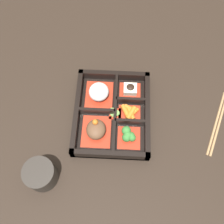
# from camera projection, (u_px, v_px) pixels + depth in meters

# --- Properties ---
(ground_plane) EXTENTS (3.00, 3.00, 0.00)m
(ground_plane) POSITION_uv_depth(u_px,v_px,m) (112.00, 115.00, 0.79)
(ground_plane) COLOR black
(bento_base) EXTENTS (0.27, 0.22, 0.01)m
(bento_base) POSITION_uv_depth(u_px,v_px,m) (112.00, 115.00, 0.79)
(bento_base) COLOR black
(bento_base) RESTS_ON ground_plane
(bento_rim) EXTENTS (0.27, 0.22, 0.04)m
(bento_rim) POSITION_uv_depth(u_px,v_px,m) (113.00, 113.00, 0.77)
(bento_rim) COLOR black
(bento_rim) RESTS_ON ground_plane
(bowl_stew) EXTENTS (0.10, 0.08, 0.05)m
(bowl_stew) POSITION_uv_depth(u_px,v_px,m) (96.00, 130.00, 0.74)
(bowl_stew) COLOR #B22D19
(bowl_stew) RESTS_ON bento_base
(bowl_rice) EXTENTS (0.10, 0.08, 0.05)m
(bowl_rice) POSITION_uv_depth(u_px,v_px,m) (99.00, 93.00, 0.79)
(bowl_rice) COLOR #B22D19
(bowl_rice) RESTS_ON bento_base
(bowl_greens) EXTENTS (0.07, 0.06, 0.03)m
(bowl_greens) POSITION_uv_depth(u_px,v_px,m) (128.00, 136.00, 0.74)
(bowl_greens) COLOR #B22D19
(bowl_greens) RESTS_ON bento_base
(bowl_carrots) EXTENTS (0.06, 0.06, 0.02)m
(bowl_carrots) POSITION_uv_depth(u_px,v_px,m) (130.00, 112.00, 0.78)
(bowl_carrots) COLOR #B22D19
(bowl_carrots) RESTS_ON bento_base
(bowl_tofu) EXTENTS (0.06, 0.06, 0.03)m
(bowl_tofu) POSITION_uv_depth(u_px,v_px,m) (130.00, 90.00, 0.80)
(bowl_tofu) COLOR #B22D19
(bowl_tofu) RESTS_ON bento_base
(bowl_pickles) EXTENTS (0.04, 0.04, 0.01)m
(bowl_pickles) POSITION_uv_depth(u_px,v_px,m) (115.00, 113.00, 0.78)
(bowl_pickles) COLOR #B22D19
(bowl_pickles) RESTS_ON bento_base
(tea_cup) EXTENTS (0.08, 0.08, 0.07)m
(tea_cup) POSITION_uv_depth(u_px,v_px,m) (41.00, 174.00, 0.68)
(tea_cup) COLOR #2D2823
(tea_cup) RESTS_ON ground_plane
(chopsticks) EXTENTS (0.21, 0.09, 0.01)m
(chopsticks) POSITION_uv_depth(u_px,v_px,m) (218.00, 122.00, 0.78)
(chopsticks) COLOR #A87F51
(chopsticks) RESTS_ON ground_plane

